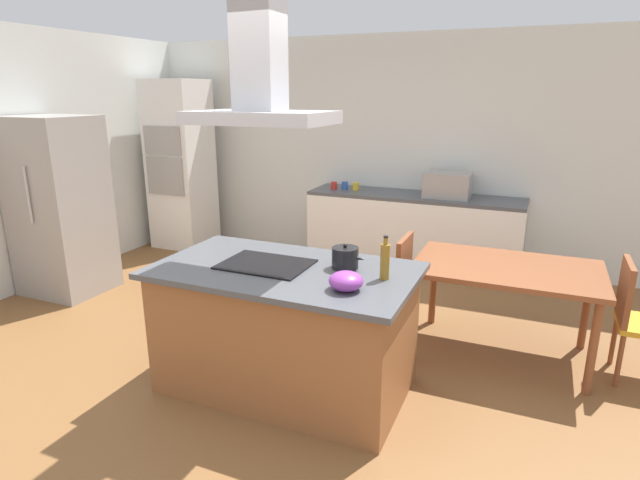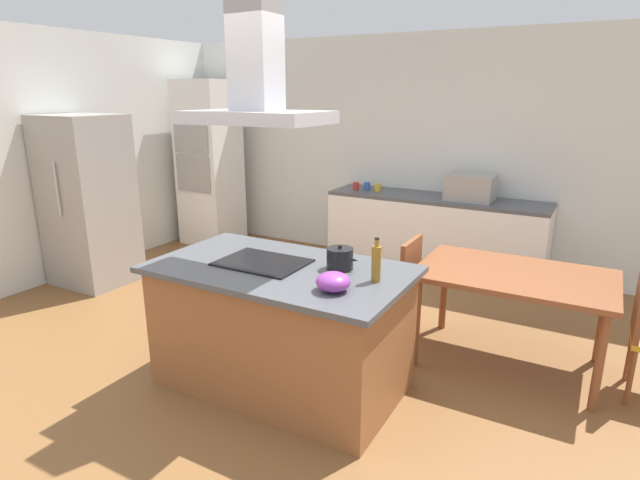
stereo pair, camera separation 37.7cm
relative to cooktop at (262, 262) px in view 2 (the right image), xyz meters
The scene contains 18 objects.
ground 1.76m from the cooktop, 84.53° to the left, with size 16.00×16.00×0.00m, color brown.
wall_back 3.28m from the cooktop, 87.47° to the left, with size 7.20×0.10×2.70m, color silver.
wall_left 3.48m from the cooktop, 163.17° to the left, with size 0.10×8.80×2.70m, color silver.
kitchen_island 0.47m from the cooktop, ahead, with size 1.77×1.02×0.90m.
cooktop is the anchor object (origin of this frame).
tea_kettle 0.55m from the cooktop, 16.84° to the left, with size 0.23×0.18×0.17m.
olive_oil_bottle 0.84m from the cooktop, ahead, with size 0.06×0.06×0.29m.
mixing_bowl 0.70m from the cooktop, 17.79° to the right, with size 0.21×0.21×0.12m, color purple.
back_counter 2.94m from the cooktop, 82.87° to the left, with size 2.46×0.62×0.90m.
countertop_microwave 2.97m from the cooktop, 75.79° to the left, with size 0.50×0.38×0.28m, color #9E9993.
coffee_mug_red 2.91m from the cooktop, 102.49° to the left, with size 0.08×0.08×0.09m, color red.
coffee_mug_blue 2.93m from the cooktop, 99.92° to the left, with size 0.08×0.08×0.09m, color #2D56B2.
coffee_mug_yellow 2.91m from the cooktop, 97.14° to the left, with size 0.08×0.08×0.09m, color gold.
wall_oven_stack 3.83m from the cooktop, 136.17° to the left, with size 0.70×0.66×2.20m.
refrigerator 2.94m from the cooktop, 164.96° to the left, with size 0.80×0.73×1.82m.
dining_table 1.89m from the cooktop, 36.05° to the left, with size 1.40×0.90×0.75m.
chair_at_left_end 1.31m from the cooktop, 61.53° to the left, with size 0.42×0.42×0.89m.
range_hood 1.20m from the cooktop, ahead, with size 0.90×0.55×0.78m.
Camera 2 is at (1.86, -2.76, 2.05)m, focal length 28.88 mm.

